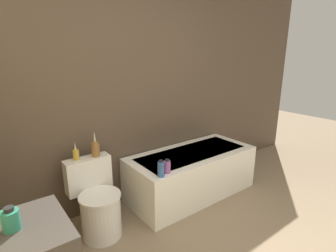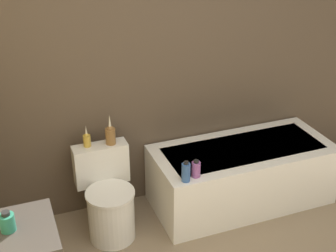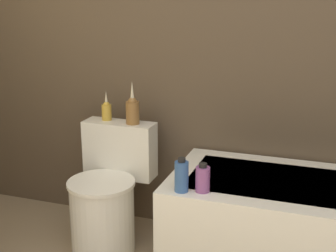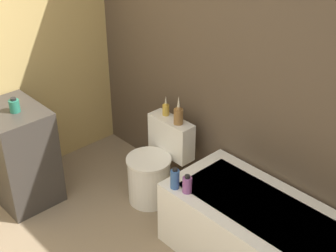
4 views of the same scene
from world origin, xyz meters
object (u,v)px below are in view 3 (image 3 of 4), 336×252
at_px(bathtub, 322,235).
at_px(vase_gold, 107,110).
at_px(vase_silver, 133,110).
at_px(shampoo_bottle_tall, 182,176).
at_px(shampoo_bottle_short, 203,179).
at_px(toilet, 108,196).

distance_m(bathtub, vase_gold, 1.38).
bearing_deg(vase_silver, vase_gold, 171.45).
distance_m(shampoo_bottle_tall, shampoo_bottle_short, 0.10).
relative_size(toilet, shampoo_bottle_short, 4.93).
bearing_deg(shampoo_bottle_tall, shampoo_bottle_short, 17.17).
distance_m(vase_silver, shampoo_bottle_tall, 0.66).
bearing_deg(bathtub, shampoo_bottle_short, -155.52).
height_order(shampoo_bottle_tall, shampoo_bottle_short, shampoo_bottle_tall).
distance_m(vase_gold, shampoo_bottle_tall, 0.81).
relative_size(toilet, vase_gold, 3.91).
bearing_deg(vase_silver, shampoo_bottle_tall, -46.05).
distance_m(toilet, shampoo_bottle_tall, 0.68).
bearing_deg(shampoo_bottle_short, shampoo_bottle_tall, -162.83).
bearing_deg(vase_silver, shampoo_bottle_short, -38.68).
distance_m(bathtub, shampoo_bottle_tall, 0.78).
xyz_separation_m(vase_gold, shampoo_bottle_tall, (0.63, -0.49, -0.15)).
height_order(vase_gold, shampoo_bottle_short, vase_gold).
bearing_deg(vase_gold, shampoo_bottle_tall, -37.99).
bearing_deg(shampoo_bottle_tall, bathtub, 23.46).
height_order(bathtub, shampoo_bottle_tall, shampoo_bottle_tall).
height_order(bathtub, shampoo_bottle_short, shampoo_bottle_short).
height_order(toilet, vase_silver, vase_silver).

